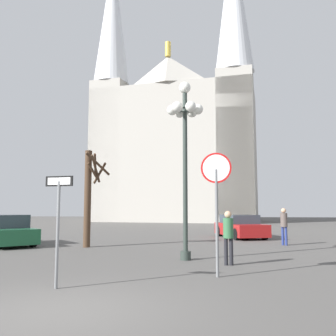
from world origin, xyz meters
TOP-DOWN VIEW (x-y plane):
  - ground_plane at (0.00, 0.00)m, footprint 120.00×120.00m
  - cathedral at (-2.17, 39.38)m, footprint 21.17×13.23m
  - stop_sign at (2.79, 3.48)m, footprint 0.81×0.10m
  - one_way_arrow_sign at (-0.77, 1.68)m, footprint 0.69×0.14m
  - street_lamp at (1.74, 6.40)m, footprint 1.29×1.17m
  - bare_tree at (-2.93, 9.80)m, footprint 1.13×1.83m
  - parked_car_near_red at (4.22, 15.77)m, footprint 3.03×4.40m
  - parked_car_far_green at (-7.12, 10.18)m, footprint 4.38×4.31m
  - pedestrian_walking at (5.99, 11.76)m, footprint 0.32×0.32m
  - pedestrian_standing at (3.15, 5.46)m, footprint 0.32×0.32m

SIDE VIEW (x-z plane):
  - ground_plane at x=0.00m, z-range 0.00..0.00m
  - parked_car_near_red at x=4.22m, z-range -0.03..1.31m
  - parked_car_far_green at x=-7.12m, z-range -0.05..1.39m
  - pedestrian_standing at x=3.15m, z-range 0.18..1.85m
  - pedestrian_walking at x=5.99m, z-range 0.19..1.93m
  - one_way_arrow_sign at x=-0.77m, z-range 0.33..2.83m
  - stop_sign at x=2.79m, z-range 0.66..3.90m
  - bare_tree at x=-2.93m, z-range 0.21..4.58m
  - street_lamp at x=1.74m, z-range 1.27..7.52m
  - cathedral at x=-2.17m, z-range -7.07..29.62m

